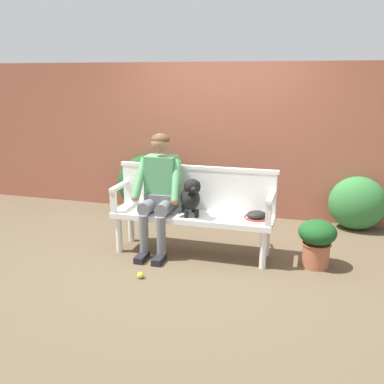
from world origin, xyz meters
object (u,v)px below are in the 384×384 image
Objects in this scene: tennis_racket at (257,216)px; tennis_ball at (140,275)px; person_seated at (159,188)px; dog_on_bench at (191,196)px; potted_plant at (317,240)px; baseball_glove at (256,215)px; garden_bench at (192,219)px.

tennis_ball is at bearing -142.05° from tennis_racket.
tennis_ball is (0.05, -0.73, -0.71)m from person_seated.
person_seated reaches higher than tennis_ball.
tennis_ball is at bearing -116.72° from dog_on_bench.
dog_on_bench is 1.40m from potted_plant.
baseball_glove reaches higher than tennis_racket.
dog_on_bench is (0.38, -0.06, -0.05)m from person_seated.
tennis_racket is at bearing 67.92° from baseball_glove.
potted_plant is at bearing -4.04° from tennis_racket.
dog_on_bench reaches higher than potted_plant.
person_seated is 0.39m from dog_on_bench.
potted_plant is (1.34, 0.10, -0.40)m from dog_on_bench.
tennis_racket is 8.82× the size of tennis_ball.
person_seated is at bearing -178.73° from garden_bench.
dog_on_bench reaches higher than tennis_racket.
tennis_racket is 1.14× the size of potted_plant.
baseball_glove reaches higher than potted_plant.
garden_bench is 27.12× the size of tennis_ball.
tennis_ball is (-0.33, -0.74, -0.38)m from garden_bench.
person_seated reaches higher than dog_on_bench.
baseball_glove is at bearing 35.78° from tennis_ball.
tennis_ball is (-0.33, -0.66, -0.66)m from dog_on_bench.
garden_bench is 0.89m from tennis_ball.
garden_bench is at bearing -174.17° from tennis_racket.
person_seated is 1.12m from tennis_racket.
garden_bench is 0.50m from person_seated.
person_seated is 2.63× the size of potted_plant.
person_seated is 1.78m from potted_plant.
garden_bench is 1.35m from potted_plant.
tennis_ball is (-1.04, -0.81, -0.45)m from tennis_racket.
tennis_racket is 0.07m from baseball_glove.
baseball_glove is at bearing 6.87° from dog_on_bench.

